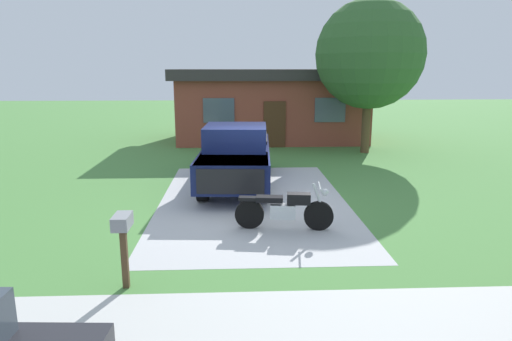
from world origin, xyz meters
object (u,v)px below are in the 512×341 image
Objects in this scene: pickup_truck at (237,154)px; shade_tree at (370,55)px; neighbor_house at (270,104)px; mailbox at (123,231)px; motorcycle at (285,209)px.

pickup_truck is 8.20m from shade_tree.
shade_tree is at bearing 43.16° from pickup_truck.
mailbox is at bearing -102.74° from neighbor_house.
shade_tree is at bearing -46.58° from neighbor_house.
neighbor_house is at bearing 77.26° from mailbox.
mailbox reaches higher than motorcycle.
pickup_truck reaches higher than motorcycle.
shade_tree is 0.66× the size of neighbor_house.
motorcycle is 10.93m from shade_tree.
motorcycle is 0.39× the size of pickup_truck.
pickup_truck reaches higher than mailbox.
pickup_truck is 4.55× the size of mailbox.
motorcycle is 0.23× the size of neighbor_house.
shade_tree reaches higher than mailbox.
pickup_truck is (-1.06, 4.12, 0.48)m from motorcycle.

